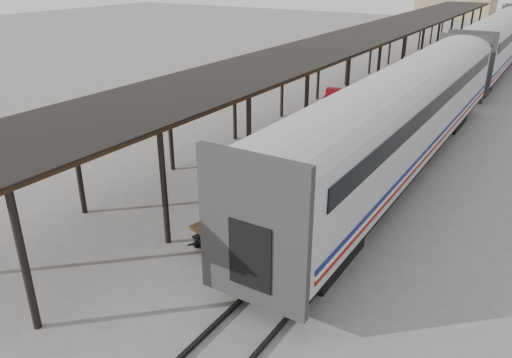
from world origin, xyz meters
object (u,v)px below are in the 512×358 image
object	(u,v)px
baggage_cart	(229,225)
luggage_tug	(332,102)
porter	(223,201)
pedestrian	(342,112)

from	to	relation	value
baggage_cart	luggage_tug	distance (m)	16.87
baggage_cart	porter	world-z (taller)	porter
luggage_tug	porter	distance (m)	17.60
baggage_cart	pedestrian	size ratio (longest dim) A/B	1.34
luggage_tug	baggage_cart	bearing A→B (deg)	-92.89
baggage_cart	porter	size ratio (longest dim) A/B	1.33
porter	pedestrian	bearing A→B (deg)	25.31
baggage_cart	porter	distance (m)	1.37
baggage_cart	porter	bearing A→B (deg)	-59.23
baggage_cart	pedestrian	xyz separation A→B (m)	(-1.78, 13.58, 0.31)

